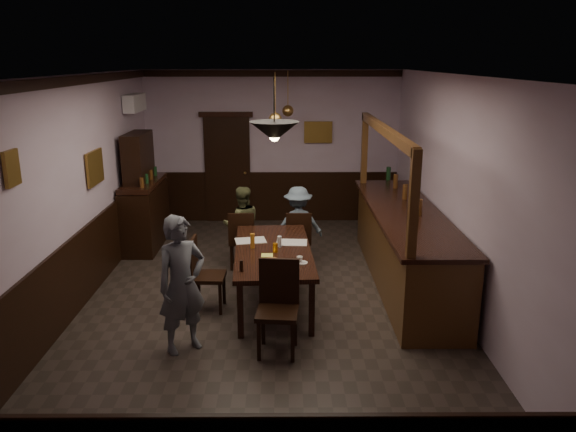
{
  "coord_description": "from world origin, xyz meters",
  "views": [
    {
      "loc": [
        0.24,
        -7.08,
        3.2
      ],
      "look_at": [
        0.29,
        0.19,
        1.15
      ],
      "focal_mm": 35.0,
      "sensor_mm": 36.0,
      "label": 1
    }
  ],
  "objects_px": {
    "chair_side": "(202,271)",
    "person_seated_left": "(242,225)",
    "coffee_cup": "(300,259)",
    "bar_counter": "(405,244)",
    "chair_far_left": "(242,238)",
    "chair_near": "(278,302)",
    "person_seated_right": "(298,225)",
    "sideboard": "(144,202)",
    "pendant_brass_mid": "(275,119)",
    "person_standing": "(182,284)",
    "dining_table": "(273,254)",
    "chair_far_right": "(299,237)",
    "pendant_brass_far": "(288,111)",
    "soda_can": "(275,248)",
    "pendant_iron": "(274,132)"
  },
  "relations": [
    {
      "from": "chair_side",
      "to": "person_seated_left",
      "type": "relative_size",
      "value": 0.77
    },
    {
      "from": "coffee_cup",
      "to": "bar_counter",
      "type": "bearing_deg",
      "value": 34.7
    },
    {
      "from": "coffee_cup",
      "to": "bar_counter",
      "type": "height_order",
      "value": "bar_counter"
    },
    {
      "from": "chair_far_left",
      "to": "chair_near",
      "type": "distance_m",
      "value": 2.63
    },
    {
      "from": "chair_side",
      "to": "person_seated_right",
      "type": "bearing_deg",
      "value": -33.29
    },
    {
      "from": "person_seated_left",
      "to": "chair_near",
      "type": "bearing_deg",
      "value": 89.46
    },
    {
      "from": "chair_far_left",
      "to": "sideboard",
      "type": "xyz_separation_m",
      "value": [
        -1.78,
        1.13,
        0.29
      ]
    },
    {
      "from": "sideboard",
      "to": "pendant_brass_mid",
      "type": "relative_size",
      "value": 2.46
    },
    {
      "from": "person_standing",
      "to": "chair_far_left",
      "type": "bearing_deg",
      "value": 42.6
    },
    {
      "from": "chair_near",
      "to": "person_standing",
      "type": "bearing_deg",
      "value": -175.06
    },
    {
      "from": "person_standing",
      "to": "sideboard",
      "type": "distance_m",
      "value": 3.91
    },
    {
      "from": "sideboard",
      "to": "bar_counter",
      "type": "xyz_separation_m",
      "value": [
        4.2,
        -1.71,
        -0.21
      ]
    },
    {
      "from": "coffee_cup",
      "to": "chair_near",
      "type": "bearing_deg",
      "value": -111.49
    },
    {
      "from": "dining_table",
      "to": "person_seated_right",
      "type": "height_order",
      "value": "person_seated_right"
    },
    {
      "from": "chair_far_left",
      "to": "chair_far_right",
      "type": "height_order",
      "value": "chair_far_left"
    },
    {
      "from": "person_standing",
      "to": "coffee_cup",
      "type": "xyz_separation_m",
      "value": [
        1.32,
        0.77,
        0.01
      ]
    },
    {
      "from": "person_seated_right",
      "to": "sideboard",
      "type": "distance_m",
      "value": 2.79
    },
    {
      "from": "chair_far_right",
      "to": "pendant_brass_far",
      "type": "height_order",
      "value": "pendant_brass_far"
    },
    {
      "from": "chair_far_left",
      "to": "chair_side",
      "type": "distance_m",
      "value": 1.54
    },
    {
      "from": "chair_side",
      "to": "bar_counter",
      "type": "distance_m",
      "value": 2.97
    },
    {
      "from": "chair_near",
      "to": "bar_counter",
      "type": "relative_size",
      "value": 0.26
    },
    {
      "from": "chair_near",
      "to": "sideboard",
      "type": "relative_size",
      "value": 0.53
    },
    {
      "from": "chair_near",
      "to": "person_seated_right",
      "type": "distance_m",
      "value": 2.9
    },
    {
      "from": "coffee_cup",
      "to": "pendant_brass_mid",
      "type": "bearing_deg",
      "value": 95.75
    },
    {
      "from": "person_seated_left",
      "to": "person_seated_right",
      "type": "xyz_separation_m",
      "value": [
        0.9,
        0.05,
        -0.01
      ]
    },
    {
      "from": "chair_side",
      "to": "coffee_cup",
      "type": "height_order",
      "value": "chair_side"
    },
    {
      "from": "dining_table",
      "to": "sideboard",
      "type": "relative_size",
      "value": 1.13
    },
    {
      "from": "soda_can",
      "to": "pendant_brass_far",
      "type": "height_order",
      "value": "pendant_brass_far"
    },
    {
      "from": "coffee_cup",
      "to": "pendant_brass_far",
      "type": "xyz_separation_m",
      "value": [
        -0.13,
        3.56,
        1.5
      ]
    },
    {
      "from": "chair_near",
      "to": "pendant_brass_mid",
      "type": "distance_m",
      "value": 3.37
    },
    {
      "from": "chair_near",
      "to": "pendant_iron",
      "type": "relative_size",
      "value": 1.5
    },
    {
      "from": "chair_far_right",
      "to": "soda_can",
      "type": "xyz_separation_m",
      "value": [
        -0.34,
        -1.42,
        0.31
      ]
    },
    {
      "from": "person_seated_right",
      "to": "pendant_iron",
      "type": "bearing_deg",
      "value": 73.58
    },
    {
      "from": "person_seated_left",
      "to": "bar_counter",
      "type": "relative_size",
      "value": 0.31
    },
    {
      "from": "pendant_iron",
      "to": "person_standing",
      "type": "bearing_deg",
      "value": -153.81
    },
    {
      "from": "person_seated_right",
      "to": "chair_far_right",
      "type": "bearing_deg",
      "value": 83.02
    },
    {
      "from": "chair_near",
      "to": "person_standing",
      "type": "height_order",
      "value": "person_standing"
    },
    {
      "from": "chair_side",
      "to": "person_seated_left",
      "type": "height_order",
      "value": "person_seated_left"
    },
    {
      "from": "coffee_cup",
      "to": "pendant_brass_mid",
      "type": "distance_m",
      "value": 2.62
    },
    {
      "from": "chair_far_right",
      "to": "sideboard",
      "type": "distance_m",
      "value": 2.9
    },
    {
      "from": "dining_table",
      "to": "person_seated_left",
      "type": "relative_size",
      "value": 1.79
    },
    {
      "from": "chair_side",
      "to": "pendant_iron",
      "type": "relative_size",
      "value": 1.39
    },
    {
      "from": "chair_near",
      "to": "soda_can",
      "type": "height_order",
      "value": "chair_near"
    },
    {
      "from": "chair_near",
      "to": "chair_side",
      "type": "height_order",
      "value": "chair_near"
    },
    {
      "from": "chair_side",
      "to": "pendant_brass_far",
      "type": "bearing_deg",
      "value": -17.06
    },
    {
      "from": "dining_table",
      "to": "soda_can",
      "type": "relative_size",
      "value": 18.74
    },
    {
      "from": "coffee_cup",
      "to": "pendant_iron",
      "type": "bearing_deg",
      "value": -141.67
    },
    {
      "from": "person_seated_right",
      "to": "bar_counter",
      "type": "bearing_deg",
      "value": 141.15
    },
    {
      "from": "chair_near",
      "to": "person_seated_left",
      "type": "height_order",
      "value": "person_seated_left"
    },
    {
      "from": "chair_side",
      "to": "soda_can",
      "type": "distance_m",
      "value": 1.0
    }
  ]
}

